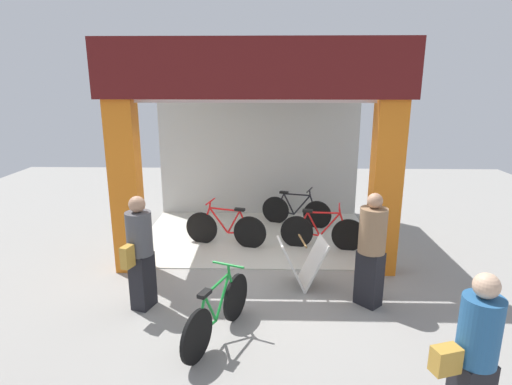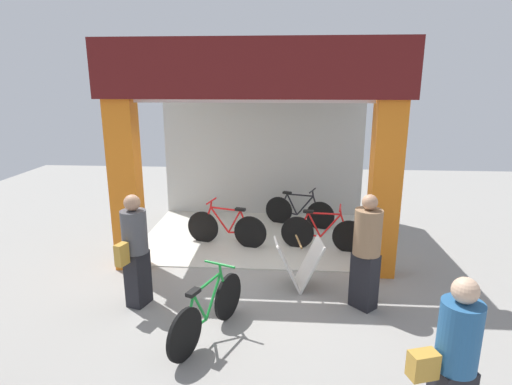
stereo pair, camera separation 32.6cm
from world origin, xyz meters
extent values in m
plane|color=gray|center=(0.00, 0.00, 0.00)|extent=(17.27, 17.27, 0.00)
cube|color=beige|center=(0.00, 1.59, 0.01)|extent=(4.64, 3.18, 0.02)
cube|color=#B7B7B2|center=(0.00, 3.18, 1.42)|extent=(4.64, 0.12, 2.84)
cube|color=orange|center=(-2.09, 0.00, 1.42)|extent=(0.45, 0.36, 2.84)
cube|color=orange|center=(2.09, 0.00, 1.42)|extent=(0.45, 0.36, 2.84)
cube|color=#591414|center=(0.00, -0.15, 3.28)|extent=(4.84, 0.20, 0.88)
cube|color=silver|center=(0.00, 1.59, 2.81)|extent=(4.64, 3.18, 0.06)
cylinder|color=black|center=(-0.12, 0.95, 0.32)|extent=(0.63, 0.19, 0.64)
cylinder|color=black|center=(-1.08, 1.18, 0.32)|extent=(0.63, 0.19, 0.64)
cylinder|color=red|center=(-0.35, 1.01, 0.29)|extent=(0.42, 0.13, 0.08)
cylinder|color=red|center=(-0.43, 1.03, 0.50)|extent=(0.28, 0.10, 0.48)
cylinder|color=red|center=(-0.73, 1.10, 0.51)|extent=(0.39, 0.12, 0.50)
cylinder|color=red|center=(-0.61, 1.07, 0.74)|extent=(0.60, 0.18, 0.05)
cylinder|color=red|center=(-0.23, 0.98, 0.52)|extent=(0.21, 0.08, 0.43)
cylinder|color=red|center=(-0.98, 1.16, 0.53)|extent=(0.19, 0.08, 0.44)
cylinder|color=red|center=(-0.89, 1.14, 0.81)|extent=(0.06, 0.05, 0.13)
cylinder|color=red|center=(-0.88, 1.14, 0.87)|extent=(0.13, 0.44, 0.03)
cube|color=black|center=(-0.31, 1.00, 0.76)|extent=(0.21, 0.14, 0.05)
cylinder|color=black|center=(0.78, 1.03, 0.31)|extent=(0.62, 0.14, 0.63)
cylinder|color=black|center=(1.73, 0.87, 0.31)|extent=(0.62, 0.14, 0.63)
cylinder|color=red|center=(1.00, 0.99, 0.29)|extent=(0.42, 0.10, 0.08)
cylinder|color=red|center=(1.09, 0.98, 0.49)|extent=(0.27, 0.08, 0.47)
cylinder|color=red|center=(1.38, 0.93, 0.50)|extent=(0.38, 0.10, 0.49)
cylinder|color=red|center=(1.26, 0.95, 0.73)|extent=(0.60, 0.13, 0.05)
cylinder|color=red|center=(0.88, 1.01, 0.52)|extent=(0.21, 0.07, 0.42)
cylinder|color=red|center=(1.63, 0.88, 0.52)|extent=(0.19, 0.06, 0.43)
cylinder|color=red|center=(1.55, 0.90, 0.80)|extent=(0.06, 0.04, 0.13)
cylinder|color=red|center=(1.54, 0.90, 0.86)|extent=(0.10, 0.44, 0.03)
cube|color=black|center=(0.97, 1.00, 0.75)|extent=(0.20, 0.12, 0.05)
cylinder|color=black|center=(0.40, 2.43, 0.31)|extent=(0.59, 0.25, 0.62)
cylinder|color=black|center=(1.29, 2.11, 0.31)|extent=(0.59, 0.25, 0.62)
cylinder|color=black|center=(0.61, 2.36, 0.29)|extent=(0.40, 0.17, 0.08)
cylinder|color=black|center=(0.69, 2.33, 0.49)|extent=(0.26, 0.12, 0.46)
cylinder|color=black|center=(0.97, 2.23, 0.49)|extent=(0.37, 0.16, 0.48)
cylinder|color=black|center=(0.85, 2.27, 0.72)|extent=(0.57, 0.23, 0.05)
cylinder|color=black|center=(0.50, 2.40, 0.51)|extent=(0.20, 0.10, 0.41)
cylinder|color=black|center=(1.20, 2.14, 0.52)|extent=(0.18, 0.09, 0.43)
cylinder|color=black|center=(1.12, 2.17, 0.79)|extent=(0.06, 0.05, 0.13)
cylinder|color=black|center=(1.11, 2.17, 0.85)|extent=(0.18, 0.41, 0.03)
cube|color=black|center=(0.58, 2.37, 0.74)|extent=(0.21, 0.15, 0.05)
cylinder|color=black|center=(-0.59, -2.40, 0.31)|extent=(0.28, 0.60, 0.63)
cylinder|color=black|center=(-0.21, -1.50, 0.31)|extent=(0.28, 0.60, 0.63)
cylinder|color=#198C33|center=(-0.50, -2.19, 0.29)|extent=(0.20, 0.40, 0.08)
cylinder|color=#198C33|center=(-0.47, -2.11, 0.50)|extent=(0.14, 0.27, 0.47)
cylinder|color=#198C33|center=(-0.35, -1.83, 0.50)|extent=(0.18, 0.37, 0.49)
cylinder|color=#198C33|center=(-0.40, -1.94, 0.73)|extent=(0.26, 0.57, 0.05)
cylinder|color=#198C33|center=(-0.55, -2.30, 0.52)|extent=(0.11, 0.20, 0.42)
cylinder|color=#198C33|center=(-0.25, -1.59, 0.53)|extent=(0.10, 0.19, 0.44)
cylinder|color=#198C33|center=(-0.28, -1.67, 0.80)|extent=(0.05, 0.06, 0.13)
cylinder|color=#198C33|center=(-0.29, -1.68, 0.86)|extent=(0.42, 0.20, 0.03)
cube|color=black|center=(-0.51, -2.22, 0.75)|extent=(0.16, 0.21, 0.05)
cube|color=silver|center=(0.57, -0.57, 0.37)|extent=(0.44, 0.57, 0.76)
cube|color=silver|center=(0.92, -0.52, 0.37)|extent=(0.44, 0.57, 0.76)
cylinder|color=olive|center=(0.74, -0.55, 0.75)|extent=(0.10, 0.53, 0.03)
cube|color=black|center=(-1.54, -1.23, 0.40)|extent=(0.33, 0.37, 0.80)
cylinder|color=#4C4C51|center=(-1.54, -1.23, 1.10)|extent=(0.44, 0.44, 0.60)
sphere|color=tan|center=(-1.54, -1.23, 1.51)|extent=(0.22, 0.22, 0.22)
cube|color=#BF8C33|center=(-1.63, -1.50, 0.88)|extent=(0.16, 0.21, 0.30)
cylinder|color=#26598C|center=(1.88, -3.57, 1.19)|extent=(0.40, 0.40, 0.57)
sphere|color=#D8AD8C|center=(1.88, -3.57, 1.58)|extent=(0.20, 0.20, 0.20)
cube|color=#BF8C33|center=(1.60, -3.65, 0.99)|extent=(0.25, 0.19, 0.21)
cube|color=black|center=(1.65, -1.08, 0.40)|extent=(0.41, 0.41, 0.81)
cylinder|color=#8C6B4C|center=(1.65, -1.08, 1.12)|extent=(0.53, 0.53, 0.63)
sphere|color=tan|center=(1.65, -1.08, 1.55)|extent=(0.21, 0.21, 0.21)
camera|label=1|loc=(0.18, -6.51, 3.09)|focal=29.29mm
camera|label=2|loc=(0.51, -6.50, 3.09)|focal=29.29mm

